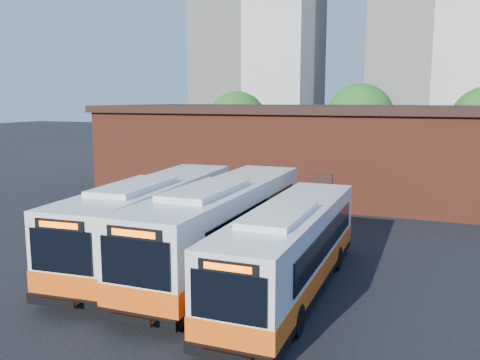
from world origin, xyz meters
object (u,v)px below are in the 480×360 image
at_px(bus_midwest, 153,222).
at_px(bus_mideast, 222,229).
at_px(bus_east, 290,252).
at_px(transit_worker, 170,272).

relative_size(bus_midwest, bus_mideast, 0.98).
bearing_deg(bus_mideast, bus_east, -25.52).
bearing_deg(bus_mideast, transit_worker, -98.96).
bearing_deg(bus_midwest, transit_worker, -55.61).
bearing_deg(bus_east, bus_midwest, 165.94).
distance_m(bus_mideast, transit_worker, 3.55).
relative_size(bus_mideast, transit_worker, 7.70).
height_order(bus_mideast, transit_worker, bus_mideast).
height_order(bus_midwest, transit_worker, bus_midwest).
bearing_deg(bus_east, transit_worker, -154.13).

